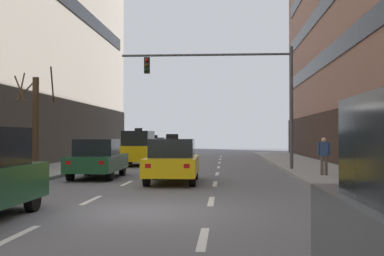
% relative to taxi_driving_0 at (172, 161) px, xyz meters
% --- Properties ---
extents(ground_plane, '(120.00, 120.00, 0.00)m').
position_rel_taxi_driving_0_xyz_m(ground_plane, '(-0.04, -7.27, -0.84)').
color(ground_plane, slate).
extents(lane_stripe_l1_s3, '(0.16, 2.00, 0.01)m').
position_rel_taxi_driving_0_xyz_m(lane_stripe_l1_s3, '(-1.74, -10.27, -0.84)').
color(lane_stripe_l1_s3, silver).
rests_on(lane_stripe_l1_s3, ground).
extents(lane_stripe_l1_s4, '(0.16, 2.00, 0.01)m').
position_rel_taxi_driving_0_xyz_m(lane_stripe_l1_s4, '(-1.74, -5.27, -0.84)').
color(lane_stripe_l1_s4, silver).
rests_on(lane_stripe_l1_s4, ground).
extents(lane_stripe_l1_s5, '(0.16, 2.00, 0.01)m').
position_rel_taxi_driving_0_xyz_m(lane_stripe_l1_s5, '(-1.74, -0.27, -0.84)').
color(lane_stripe_l1_s5, silver).
rests_on(lane_stripe_l1_s5, ground).
extents(lane_stripe_l1_s6, '(0.16, 2.00, 0.01)m').
position_rel_taxi_driving_0_xyz_m(lane_stripe_l1_s6, '(-1.74, 4.73, -0.84)').
color(lane_stripe_l1_s6, silver).
rests_on(lane_stripe_l1_s6, ground).
extents(lane_stripe_l1_s7, '(0.16, 2.00, 0.01)m').
position_rel_taxi_driving_0_xyz_m(lane_stripe_l1_s7, '(-1.74, 9.73, -0.84)').
color(lane_stripe_l1_s7, silver).
rests_on(lane_stripe_l1_s7, ground).
extents(lane_stripe_l1_s8, '(0.16, 2.00, 0.01)m').
position_rel_taxi_driving_0_xyz_m(lane_stripe_l1_s8, '(-1.74, 14.73, -0.84)').
color(lane_stripe_l1_s8, silver).
rests_on(lane_stripe_l1_s8, ground).
extents(lane_stripe_l1_s9, '(0.16, 2.00, 0.01)m').
position_rel_taxi_driving_0_xyz_m(lane_stripe_l1_s9, '(-1.74, 19.73, -0.84)').
color(lane_stripe_l1_s9, silver).
rests_on(lane_stripe_l1_s9, ground).
extents(lane_stripe_l1_s10, '(0.16, 2.00, 0.01)m').
position_rel_taxi_driving_0_xyz_m(lane_stripe_l1_s10, '(-1.74, 24.73, -0.84)').
color(lane_stripe_l1_s10, silver).
rests_on(lane_stripe_l1_s10, ground).
extents(lane_stripe_l2_s3, '(0.16, 2.00, 0.01)m').
position_rel_taxi_driving_0_xyz_m(lane_stripe_l2_s3, '(1.65, -10.27, -0.84)').
color(lane_stripe_l2_s3, silver).
rests_on(lane_stripe_l2_s3, ground).
extents(lane_stripe_l2_s4, '(0.16, 2.00, 0.01)m').
position_rel_taxi_driving_0_xyz_m(lane_stripe_l2_s4, '(1.65, -5.27, -0.84)').
color(lane_stripe_l2_s4, silver).
rests_on(lane_stripe_l2_s4, ground).
extents(lane_stripe_l2_s5, '(0.16, 2.00, 0.01)m').
position_rel_taxi_driving_0_xyz_m(lane_stripe_l2_s5, '(1.65, -0.27, -0.84)').
color(lane_stripe_l2_s5, silver).
rests_on(lane_stripe_l2_s5, ground).
extents(lane_stripe_l2_s6, '(0.16, 2.00, 0.01)m').
position_rel_taxi_driving_0_xyz_m(lane_stripe_l2_s6, '(1.65, 4.73, -0.84)').
color(lane_stripe_l2_s6, silver).
rests_on(lane_stripe_l2_s6, ground).
extents(lane_stripe_l2_s7, '(0.16, 2.00, 0.01)m').
position_rel_taxi_driving_0_xyz_m(lane_stripe_l2_s7, '(1.65, 9.73, -0.84)').
color(lane_stripe_l2_s7, silver).
rests_on(lane_stripe_l2_s7, ground).
extents(lane_stripe_l2_s8, '(0.16, 2.00, 0.01)m').
position_rel_taxi_driving_0_xyz_m(lane_stripe_l2_s8, '(1.65, 14.73, -0.84)').
color(lane_stripe_l2_s8, silver).
rests_on(lane_stripe_l2_s8, ground).
extents(lane_stripe_l2_s9, '(0.16, 2.00, 0.01)m').
position_rel_taxi_driving_0_xyz_m(lane_stripe_l2_s9, '(1.65, 19.73, -0.84)').
color(lane_stripe_l2_s9, silver).
rests_on(lane_stripe_l2_s9, ground).
extents(lane_stripe_l2_s10, '(0.16, 2.00, 0.01)m').
position_rel_taxi_driving_0_xyz_m(lane_stripe_l2_s10, '(1.65, 24.73, -0.84)').
color(lane_stripe_l2_s10, silver).
rests_on(lane_stripe_l2_s10, ground).
extents(taxi_driving_0, '(2.02, 4.59, 1.89)m').
position_rel_taxi_driving_0_xyz_m(taxi_driving_0, '(0.00, 0.00, 0.00)').
color(taxi_driving_0, black).
rests_on(taxi_driving_0, ground).
extents(car_driving_1, '(1.99, 4.53, 1.68)m').
position_rel_taxi_driving_0_xyz_m(car_driving_1, '(-3.46, 2.00, -0.01)').
color(car_driving_1, black).
rests_on(car_driving_1, ground).
extents(taxi_driving_3, '(2.01, 4.59, 1.89)m').
position_rel_taxi_driving_0_xyz_m(taxi_driving_3, '(-3.30, 18.02, 0.00)').
color(taxi_driving_3, black).
rests_on(taxi_driving_3, ground).
extents(taxi_driving_4, '(1.91, 4.42, 2.31)m').
position_rel_taxi_driving_0_xyz_m(taxi_driving_4, '(-3.30, 11.05, 0.22)').
color(taxi_driving_4, black).
rests_on(taxi_driving_4, ground).
extents(traffic_signal_0, '(8.90, 0.35, 6.29)m').
position_rel_taxi_driving_0_xyz_m(traffic_signal_0, '(2.71, 6.58, 3.71)').
color(traffic_signal_0, '#4C4C51').
rests_on(traffic_signal_0, sidewalk_right).
extents(street_tree_0, '(1.98, 1.97, 4.78)m').
position_rel_taxi_driving_0_xyz_m(street_tree_0, '(-6.60, 2.89, 1.63)').
color(street_tree_0, '#4C3823').
rests_on(street_tree_0, sidewalk_left).
extents(pedestrian_0, '(0.53, 0.22, 1.61)m').
position_rel_taxi_driving_0_xyz_m(pedestrian_0, '(6.26, 2.48, 0.23)').
color(pedestrian_0, brown).
rests_on(pedestrian_0, sidewalk_right).
extents(pedestrian_1, '(0.28, 0.52, 1.64)m').
position_rel_taxi_driving_0_xyz_m(pedestrian_1, '(6.72, 0.21, 0.25)').
color(pedestrian_1, black).
rests_on(pedestrian_1, sidewalk_right).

